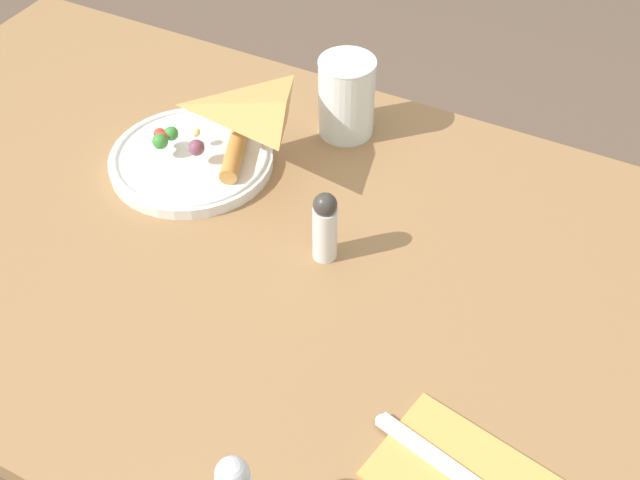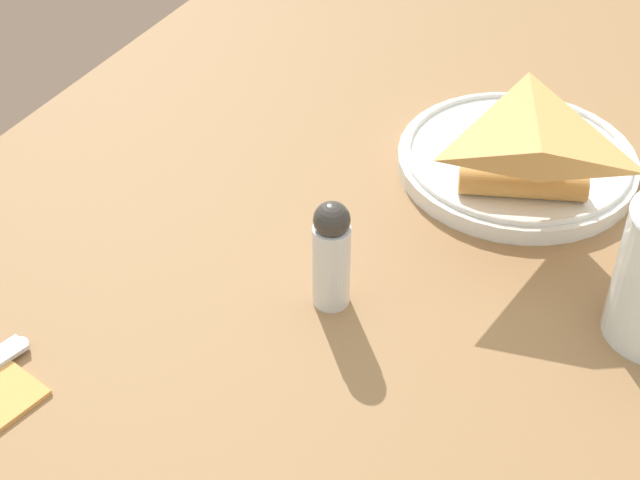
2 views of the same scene
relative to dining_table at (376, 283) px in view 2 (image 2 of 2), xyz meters
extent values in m
cube|color=olive|center=(0.00, 0.00, 0.09)|extent=(1.18, 0.74, 0.03)
cube|color=#4C3823|center=(0.54, 0.32, -0.27)|extent=(0.06, 0.06, 0.71)
cylinder|color=white|center=(0.10, -0.09, 0.12)|extent=(0.22, 0.22, 0.02)
torus|color=white|center=(0.10, -0.09, 0.13)|extent=(0.21, 0.21, 0.01)
pyramid|color=tan|center=(0.11, -0.09, 0.13)|extent=(0.18, 0.16, 0.02)
cylinder|color=#C68942|center=(0.04, -0.12, 0.14)|extent=(0.06, 0.11, 0.02)
sphere|color=red|center=(0.13, -0.08, 0.15)|extent=(0.02, 0.02, 0.02)
sphere|color=#EFDB93|center=(0.10, -0.12, 0.15)|extent=(0.01, 0.01, 0.01)
sphere|color=#7A4256|center=(0.08, -0.09, 0.15)|extent=(0.02, 0.02, 0.02)
sphere|color=red|center=(0.14, -0.09, 0.15)|extent=(0.02, 0.02, 0.02)
sphere|color=#388433|center=(0.13, -0.07, 0.15)|extent=(0.02, 0.02, 0.02)
sphere|color=#388433|center=(0.12, -0.10, 0.15)|extent=(0.02, 0.02, 0.02)
ellipsoid|color=silver|center=(-0.30, 0.16, 0.11)|extent=(0.02, 0.02, 0.00)
cylinder|color=silver|center=(-0.14, -0.02, 0.15)|extent=(0.03, 0.03, 0.07)
sphere|color=#38332D|center=(-0.14, -0.02, 0.19)|extent=(0.03, 0.03, 0.03)
camera|label=1|loc=(-0.45, 0.58, 0.81)|focal=45.00mm
camera|label=2|loc=(-0.65, -0.28, 0.65)|focal=55.00mm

